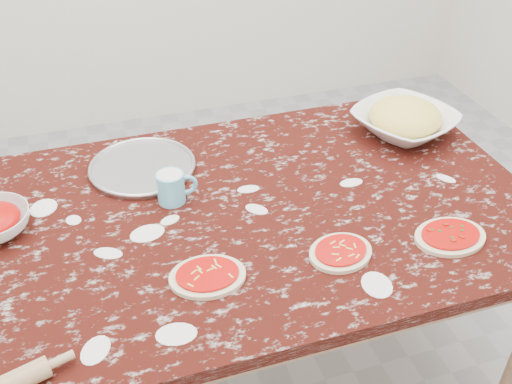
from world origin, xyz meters
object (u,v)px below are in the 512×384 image
object	(u,v)px
worktable	(256,229)
flour_mug	(172,187)
cheese_bowl	(404,123)
pizza_tray	(143,167)

from	to	relation	value
worktable	flour_mug	xyz separation A→B (m)	(-0.22, 0.10, 0.13)
cheese_bowl	flour_mug	bearing A→B (deg)	-170.26
pizza_tray	worktable	bearing A→B (deg)	-46.02
pizza_tray	flour_mug	bearing A→B (deg)	-72.66
pizza_tray	cheese_bowl	distance (m)	0.88
pizza_tray	cheese_bowl	xyz separation A→B (m)	(0.88, -0.05, 0.03)
pizza_tray	flour_mug	distance (m)	0.20
worktable	flour_mug	world-z (taller)	flour_mug
cheese_bowl	flour_mug	world-z (taller)	flour_mug
flour_mug	pizza_tray	bearing A→B (deg)	107.34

